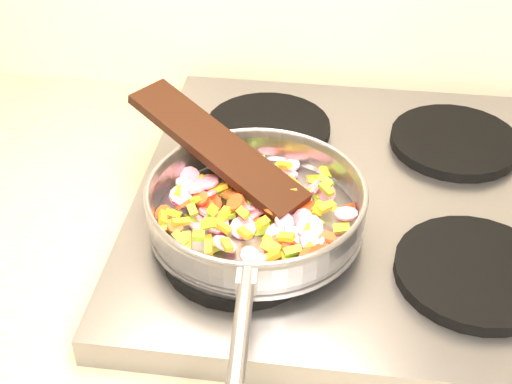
# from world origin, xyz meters

# --- Properties ---
(cooktop) EXTENTS (0.60, 0.60, 0.04)m
(cooktop) POSITION_xyz_m (-0.70, 1.67, 0.92)
(cooktop) COLOR #939399
(cooktop) RESTS_ON counter_top
(grate_fl) EXTENTS (0.19, 0.19, 0.02)m
(grate_fl) POSITION_xyz_m (-0.84, 1.52, 0.95)
(grate_fl) COLOR black
(grate_fl) RESTS_ON cooktop
(grate_fr) EXTENTS (0.19, 0.19, 0.02)m
(grate_fr) POSITION_xyz_m (-0.56, 1.52, 0.95)
(grate_fr) COLOR black
(grate_fr) RESTS_ON cooktop
(grate_bl) EXTENTS (0.19, 0.19, 0.02)m
(grate_bl) POSITION_xyz_m (-0.84, 1.81, 0.95)
(grate_bl) COLOR black
(grate_bl) RESTS_ON cooktop
(grate_br) EXTENTS (0.19, 0.19, 0.02)m
(grate_br) POSITION_xyz_m (-0.56, 1.81, 0.95)
(grate_br) COLOR black
(grate_br) RESTS_ON cooktop
(saute_pan) EXTENTS (0.31, 0.48, 0.06)m
(saute_pan) POSITION_xyz_m (-0.83, 1.57, 0.99)
(saute_pan) COLOR #9E9EA5
(saute_pan) RESTS_ON grate_fl
(vegetable_heap) EXTENTS (0.25, 0.26, 0.05)m
(vegetable_heap) POSITION_xyz_m (-0.83, 1.57, 0.97)
(vegetable_heap) COLOR #E4165C
(vegetable_heap) RESTS_ON saute_pan
(wooden_spatula) EXTENTS (0.26, 0.21, 0.08)m
(wooden_spatula) POSITION_xyz_m (-0.89, 1.65, 1.01)
(wooden_spatula) COLOR black
(wooden_spatula) RESTS_ON saute_pan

